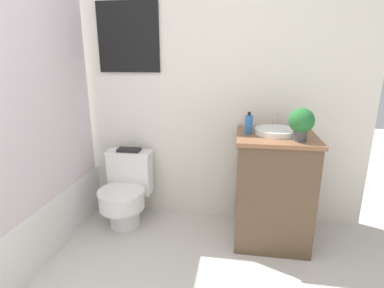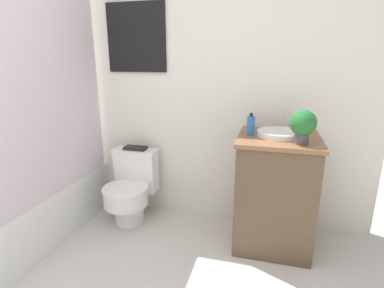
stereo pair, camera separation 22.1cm
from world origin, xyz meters
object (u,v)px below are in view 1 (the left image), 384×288
object	(u,v)px
toilet	(126,191)
book_on_tank	(129,150)
soap_bottle	(249,124)
sink	(276,131)
potted_plant	(301,122)

from	to	relation	value
toilet	book_on_tank	distance (m)	0.36
soap_bottle	sink	bearing A→B (deg)	4.55
potted_plant	sink	bearing A→B (deg)	128.34
soap_bottle	potted_plant	distance (m)	0.39
toilet	potted_plant	bearing A→B (deg)	-8.04
sink	book_on_tank	distance (m)	1.27
book_on_tank	sink	bearing A→B (deg)	-6.91
toilet	potted_plant	distance (m)	1.56
book_on_tank	toilet	bearing A→B (deg)	-90.00
sink	soap_bottle	xyz separation A→B (m)	(-0.21, -0.02, 0.05)
potted_plant	book_on_tank	distance (m)	1.46
toilet	soap_bottle	size ratio (longest dim) A/B	3.82
soap_bottle	potted_plant	world-z (taller)	potted_plant
toilet	potted_plant	world-z (taller)	potted_plant
toilet	book_on_tank	size ratio (longest dim) A/B	3.17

